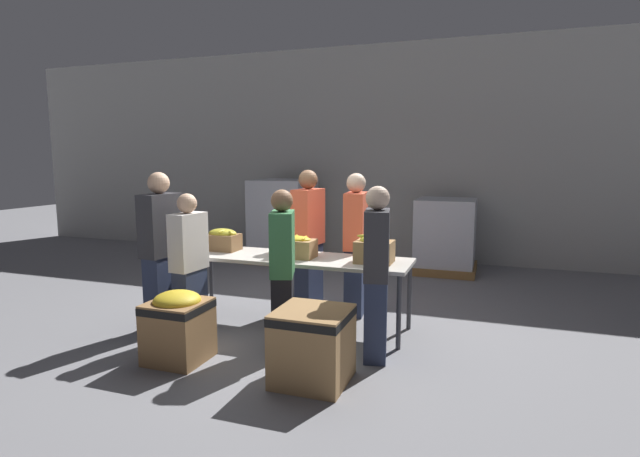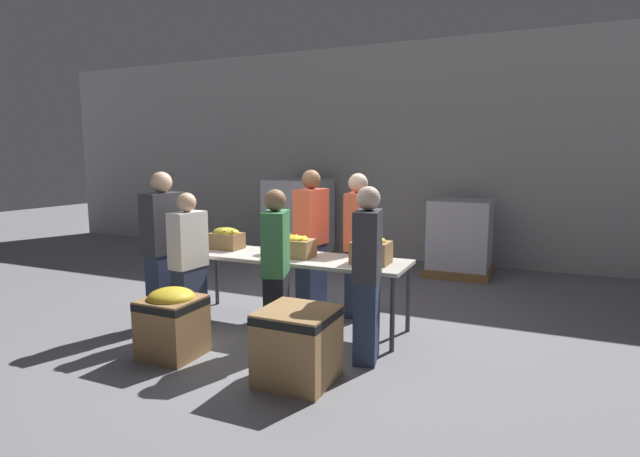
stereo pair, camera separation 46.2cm
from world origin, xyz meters
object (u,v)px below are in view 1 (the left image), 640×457
Objects in this scene: donation_bin_1 at (313,343)px; volunteer_3 at (189,266)px; sorting_table at (293,261)px; volunteer_2 at (355,245)px; volunteer_0 at (283,271)px; volunteer_4 at (308,241)px; banana_box_2 at (374,249)px; pallet_stack_0 at (283,221)px; banana_box_1 at (295,246)px; volunteer_1 at (162,252)px; volunteer_5 at (376,275)px; pallet_stack_2 at (445,236)px; banana_box_0 at (223,239)px; donation_bin_0 at (178,324)px; pallet_stack_1 at (283,221)px.

volunteer_3 is at bearing 159.50° from donation_bin_1.
volunteer_3 is at bearing -142.98° from sorting_table.
volunteer_2 is at bearing 94.57° from donation_bin_1.
volunteer_4 is at bearing -8.75° from volunteer_0.
banana_box_2 is 0.27× the size of pallet_stack_0.
banana_box_1 reaches higher than sorting_table.
volunteer_1 is 2.76× the size of donation_bin_1.
volunteer_5 is 1.35× the size of pallet_stack_2.
volunteer_5 is at bearing -74.77° from banana_box_2.
volunteer_4 reaches higher than banana_box_1.
banana_box_0 is 1.06m from volunteer_4.
banana_box_0 is 1.38m from volunteer_0.
sorting_table is 3.93× the size of donation_bin_0.
donation_bin_1 is at bearing -61.06° from sorting_table.
donation_bin_0 is at bearing 100.20° from volunteer_5.
volunteer_3 is at bearing -25.80° from volunteer_4.
volunteer_3 is 4.18m from pallet_stack_0.
volunteer_2 is at bearing -51.54° from pallet_stack_1.
volunteer_5 is (0.94, 0.07, 0.02)m from volunteer_0.
donation_bin_0 is (0.30, -1.38, -0.58)m from banana_box_0.
donation_bin_1 is (1.36, 0.00, -0.02)m from donation_bin_0.
banana_box_2 is at bearing -52.97° from pallet_stack_1.
donation_bin_1 is at bearing 0.00° from donation_bin_0.
banana_box_0 is 0.61× the size of donation_bin_1.
donation_bin_1 is at bearing -98.07° from pallet_stack_2.
volunteer_2 is 1.12× the size of volunteer_3.
donation_bin_1 is 4.74m from pallet_stack_2.
volunteer_5 reaches higher than banana_box_2.
volunteer_0 is 0.93× the size of volunteer_2.
volunteer_3 is 2.03m from volunteer_5.
volunteer_1 is (-1.33, -0.59, 0.12)m from sorting_table.
volunteer_4 is at bearing 147.27° from banana_box_2.
banana_box_2 is 0.25× the size of volunteer_3.
pallet_stack_2 is (1.20, 4.08, -0.20)m from volunteer_0.
donation_bin_1 is 0.43× the size of pallet_stack_0.
banana_box_1 is at bearing -61.70° from volunteer_1.
volunteer_5 is at bearing -55.79° from pallet_stack_1.
banana_box_1 is 0.30× the size of pallet_stack_0.
volunteer_0 is 0.92× the size of volunteer_1.
banana_box_1 is (0.04, -0.03, 0.18)m from sorting_table.
volunteer_3 is (-1.09, 0.01, -0.03)m from volunteer_0.
banana_box_2 is at bearing -66.88° from volunteer_0.
volunteer_2 is at bearing -50.82° from volunteer_1.
banana_box_2 is at bearing 4.56° from volunteer_5.
volunteer_0 reaches higher than sorting_table.
volunteer_1 reaches higher than banana_box_1.
volunteer_4 reaches higher than donation_bin_0.
banana_box_1 is at bearing -6.25° from banana_box_0.
pallet_stack_0 is (-0.70, 4.12, -0.04)m from volunteer_3.
banana_box_2 reaches higher than sorting_table.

